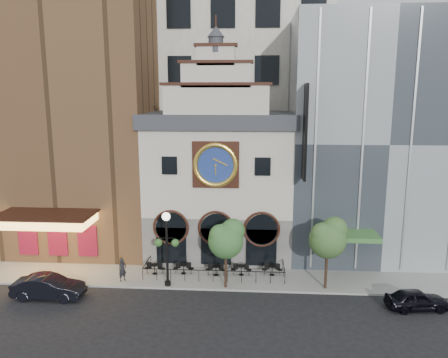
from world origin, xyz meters
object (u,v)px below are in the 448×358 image
bistro_3 (241,269)px  bistro_4 (272,269)px  car_right (417,299)px  car_left (48,287)px  tree_left (226,238)px  tree_right (328,237)px  pedestrian (123,270)px  bistro_0 (155,268)px  bistro_1 (183,268)px  bistro_2 (216,270)px  lamppost (167,241)px

bistro_3 → bistro_4: same height
car_right → car_left: bearing=83.1°
tree_left → tree_right: (7.17, 0.31, 0.15)m
car_right → pedestrian: size_ratio=2.30×
bistro_4 → bistro_3: bearing=-176.3°
pedestrian → car_right: bearing=-55.0°
bistro_0 → car_right: car_right is taller
bistro_1 → pedestrian: bearing=-159.8°
tree_left → car_left: bearing=-169.5°
car_left → tree_right: tree_right is taller
bistro_1 → bistro_2: 2.55m
bistro_4 → tree_left: bearing=-145.7°
bistro_1 → tree_left: size_ratio=0.31×
bistro_2 → tree_right: 8.93m
bistro_0 → tree_right: 13.41m
bistro_0 → pedestrian: 2.55m
bistro_3 → tree_right: size_ratio=0.30×
car_right → pedestrian: bearing=75.4°
bistro_1 → lamppost: 3.73m
bistro_0 → bistro_4: 9.10m
bistro_3 → bistro_4: 2.39m
car_left → tree_left: tree_left is taller
bistro_1 → bistro_3: (4.48, 0.05, 0.00)m
tree_right → bistro_1: bearing=170.4°
bistro_0 → car_right: (18.33, -4.12, 0.06)m
bistro_0 → car_left: (-6.47, -4.19, 0.19)m
bistro_4 → tree_left: size_ratio=0.31×
car_left → bistro_3: bearing=-70.9°
bistro_0 → car_left: 7.71m
lamppost → bistro_1: bearing=66.3°
bistro_0 → bistro_3: bearing=2.0°
bistro_0 → tree_right: size_ratio=0.30×
bistro_1 → tree_left: tree_left is taller
bistro_1 → car_left: (-8.70, -4.38, 0.19)m
car_left → pedestrian: pedestrian is taller
bistro_1 → bistro_2: size_ratio=1.00×
car_left → bistro_2: bearing=-68.8°
lamppost → tree_left: size_ratio=1.09×
bistro_0 → bistro_4: bearing=2.5°
bistro_2 → pedestrian: pedestrian is taller
car_left → pedestrian: size_ratio=2.82×
bistro_3 → pedestrian: (-8.80, -1.64, 0.40)m
bistro_0 → car_right: 18.79m
bistro_2 → lamppost: lamppost is taller
tree_left → tree_right: size_ratio=0.96×
bistro_3 → bistro_4: (2.38, 0.16, 0.00)m
tree_right → lamppost: bearing=-178.3°
bistro_0 → bistro_1: bearing=4.8°
bistro_0 → tree_right: bearing=-7.2°
pedestrian → bistro_4: bearing=-38.3°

